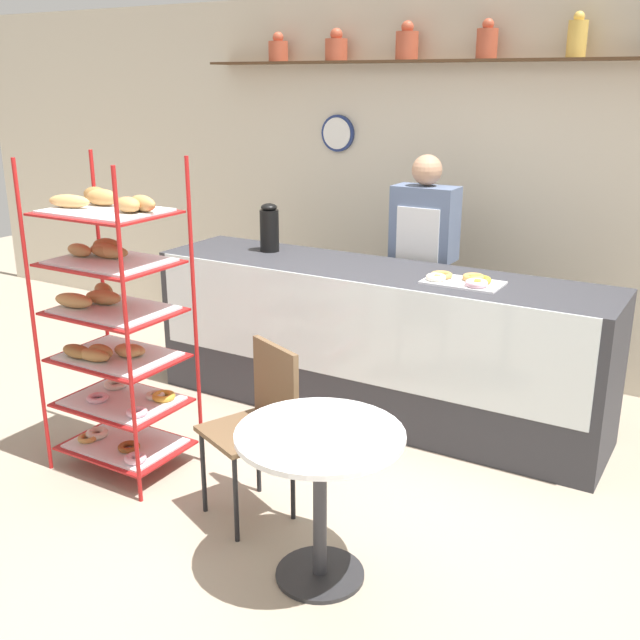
{
  "coord_description": "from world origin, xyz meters",
  "views": [
    {
      "loc": [
        2.01,
        -3.03,
        2.1
      ],
      "look_at": [
        0.0,
        0.37,
        0.83
      ],
      "focal_mm": 42.0,
      "sensor_mm": 36.0,
      "label": 1
    }
  ],
  "objects_px": {
    "cafe_table": "(320,469)",
    "coffee_carafe": "(269,228)",
    "person_worker": "(423,266)",
    "cafe_chair": "(261,413)",
    "pastry_rack": "(112,320)",
    "donut_tray_counter": "(463,280)"
  },
  "relations": [
    {
      "from": "pastry_rack",
      "to": "donut_tray_counter",
      "type": "bearing_deg",
      "value": 40.96
    },
    {
      "from": "cafe_table",
      "to": "donut_tray_counter",
      "type": "distance_m",
      "value": 1.67
    },
    {
      "from": "person_worker",
      "to": "coffee_carafe",
      "type": "height_order",
      "value": "person_worker"
    },
    {
      "from": "pastry_rack",
      "to": "cafe_table",
      "type": "bearing_deg",
      "value": -11.81
    },
    {
      "from": "cafe_table",
      "to": "cafe_chair",
      "type": "distance_m",
      "value": 0.61
    },
    {
      "from": "pastry_rack",
      "to": "coffee_carafe",
      "type": "height_order",
      "value": "pastry_rack"
    },
    {
      "from": "cafe_chair",
      "to": "cafe_table",
      "type": "bearing_deg",
      "value": -7.9
    },
    {
      "from": "cafe_table",
      "to": "coffee_carafe",
      "type": "bearing_deg",
      "value": 129.39
    },
    {
      "from": "cafe_chair",
      "to": "coffee_carafe",
      "type": "relative_size",
      "value": 2.66
    },
    {
      "from": "person_worker",
      "to": "cafe_chair",
      "type": "height_order",
      "value": "person_worker"
    },
    {
      "from": "pastry_rack",
      "to": "coffee_carafe",
      "type": "relative_size",
      "value": 5.26
    },
    {
      "from": "cafe_table",
      "to": "donut_tray_counter",
      "type": "relative_size",
      "value": 1.6
    },
    {
      "from": "cafe_table",
      "to": "cafe_chair",
      "type": "xyz_separation_m",
      "value": [
        -0.53,
        0.32,
        0.01
      ]
    },
    {
      "from": "coffee_carafe",
      "to": "person_worker",
      "type": "bearing_deg",
      "value": 24.33
    },
    {
      "from": "pastry_rack",
      "to": "coffee_carafe",
      "type": "distance_m",
      "value": 1.46
    },
    {
      "from": "donut_tray_counter",
      "to": "cafe_table",
      "type": "bearing_deg",
      "value": -90.44
    },
    {
      "from": "pastry_rack",
      "to": "cafe_chair",
      "type": "height_order",
      "value": "pastry_rack"
    },
    {
      "from": "coffee_carafe",
      "to": "pastry_rack",
      "type": "bearing_deg",
      "value": -91.89
    },
    {
      "from": "cafe_chair",
      "to": "person_worker",
      "type": "bearing_deg",
      "value": 111.73
    },
    {
      "from": "cafe_chair",
      "to": "coffee_carafe",
      "type": "distance_m",
      "value": 1.8
    },
    {
      "from": "pastry_rack",
      "to": "donut_tray_counter",
      "type": "height_order",
      "value": "pastry_rack"
    },
    {
      "from": "coffee_carafe",
      "to": "cafe_chair",
      "type": "bearing_deg",
      "value": -57.58
    }
  ]
}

